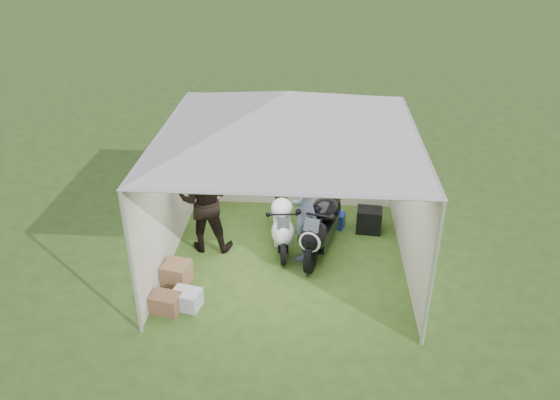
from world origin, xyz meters
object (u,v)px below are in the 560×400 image
(paddock_stand, at_px, (334,220))
(crate_3, at_px, (166,303))
(motorcycle_white, at_px, (282,222))
(person_dark_jacket, at_px, (205,200))
(motorcycle_black, at_px, (321,225))
(crate_1, at_px, (177,273))
(crate_0, at_px, (187,299))
(crate_2, at_px, (177,276))
(canopy_tent, at_px, (288,117))
(person_blue_jacket, at_px, (305,209))
(equipment_box, at_px, (369,220))

(paddock_stand, relative_size, crate_3, 0.91)
(motorcycle_white, relative_size, paddock_stand, 4.49)
(person_dark_jacket, height_order, crate_3, person_dark_jacket)
(motorcycle_black, bearing_deg, crate_3, -127.23)
(paddock_stand, relative_size, crate_1, 0.97)
(crate_0, bearing_deg, crate_2, 115.14)
(canopy_tent, xyz_separation_m, person_dark_jacket, (-1.45, 0.25, -1.63))
(person_blue_jacket, distance_m, crate_2, 2.38)
(crate_1, bearing_deg, equipment_box, 29.73)
(canopy_tent, distance_m, crate_0, 3.18)
(crate_1, bearing_deg, motorcycle_black, 24.51)
(motorcycle_black, distance_m, paddock_stand, 1.02)
(paddock_stand, xyz_separation_m, person_dark_jacket, (-2.28, -0.86, 0.80))
(crate_1, bearing_deg, crate_2, 90.00)
(canopy_tent, distance_m, crate_2, 3.14)
(crate_1, relative_size, crate_2, 1.44)
(paddock_stand, xyz_separation_m, crate_3, (-2.58, -2.67, -0.00))
(crate_0, relative_size, crate_2, 1.49)
(equipment_box, bearing_deg, motorcycle_white, -158.79)
(motorcycle_white, relative_size, person_blue_jacket, 0.94)
(person_blue_jacket, xyz_separation_m, equipment_box, (1.18, 0.93, -0.71))
(motorcycle_black, bearing_deg, crate_0, -125.43)
(motorcycle_black, distance_m, crate_3, 2.96)
(equipment_box, relative_size, crate_0, 1.09)
(person_dark_jacket, bearing_deg, crate_2, 73.91)
(motorcycle_white, distance_m, paddock_stand, 1.24)
(motorcycle_white, relative_size, crate_3, 4.08)
(canopy_tent, bearing_deg, crate_1, -154.17)
(paddock_stand, bearing_deg, crate_1, -142.78)
(motorcycle_black, xyz_separation_m, paddock_stand, (0.25, 0.90, -0.41))
(person_dark_jacket, distance_m, crate_2, 1.40)
(canopy_tent, bearing_deg, person_dark_jacket, 170.13)
(crate_0, height_order, crate_1, crate_1)
(motorcycle_black, bearing_deg, paddock_stand, 90.00)
(equipment_box, bearing_deg, motorcycle_black, -139.04)
(equipment_box, bearing_deg, paddock_stand, 170.14)
(crate_0, relative_size, crate_1, 1.04)
(motorcycle_white, xyz_separation_m, motorcycle_black, (0.69, -0.16, 0.07))
(motorcycle_black, relative_size, person_dark_jacket, 1.05)
(paddock_stand, relative_size, person_blue_jacket, 0.21)
(person_blue_jacket, bearing_deg, paddock_stand, 169.79)
(paddock_stand, bearing_deg, person_dark_jacket, -159.37)
(motorcycle_white, bearing_deg, crate_3, -135.76)
(motorcycle_white, xyz_separation_m, crate_1, (-1.64, -1.23, -0.30))
(person_dark_jacket, bearing_deg, paddock_stand, -159.93)
(person_blue_jacket, xyz_separation_m, crate_0, (-1.76, -1.50, -0.80))
(equipment_box, xyz_separation_m, crate_2, (-3.23, -1.82, -0.13))
(canopy_tent, height_order, motorcycle_black, canopy_tent)
(canopy_tent, xyz_separation_m, motorcycle_white, (-0.11, 0.38, -2.09))
(canopy_tent, xyz_separation_m, motorcycle_black, (0.58, 0.22, -2.01))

